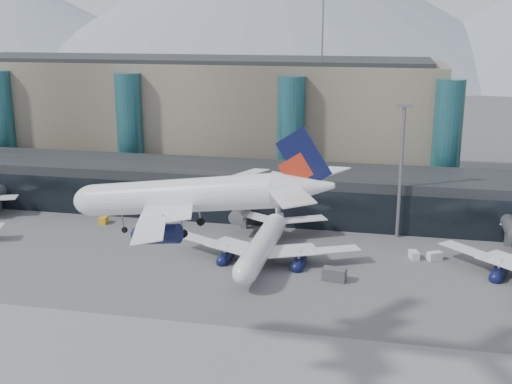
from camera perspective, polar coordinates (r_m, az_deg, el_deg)
ground at (r=87.15m, az=-8.28°, el=-12.75°), size 900.00×900.00×0.00m
concourse at (r=137.32m, az=-0.08°, el=0.12°), size 170.00×27.00×10.00m
terminal_main at (r=172.20m, az=-6.00°, el=6.67°), size 130.00×30.00×31.00m
teal_towers at (r=154.41m, az=-4.26°, el=5.20°), size 116.40×19.40×46.00m
mountain_ridge at (r=452.14m, az=10.96°, el=15.52°), size 910.00×400.00×110.00m
lightmast_mid at (r=122.77m, az=12.78°, el=2.47°), size 3.00×1.20×25.60m
hero_jet at (r=69.44m, az=-4.55°, el=0.43°), size 32.47×32.44×10.54m
jet_parked_mid at (r=112.37m, az=0.90°, el=-3.71°), size 34.79×33.61×11.20m
veh_b at (r=135.16m, az=-13.40°, el=-2.45°), size 1.71×2.51×1.36m
veh_c at (r=104.10m, az=6.99°, el=-7.29°), size 3.96×2.51×2.06m
veh_d at (r=116.15m, az=15.60°, el=-5.50°), size 2.85×2.45×1.44m
veh_g at (r=115.75m, az=13.86°, el=-5.46°), size 1.99×2.66×1.38m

